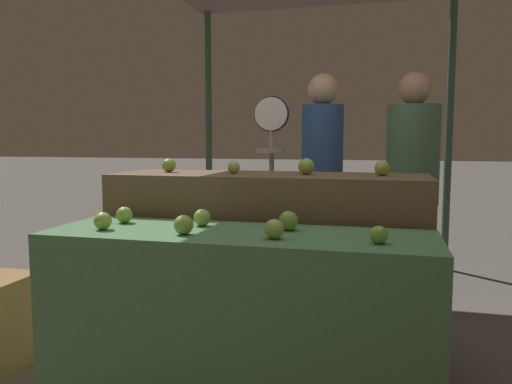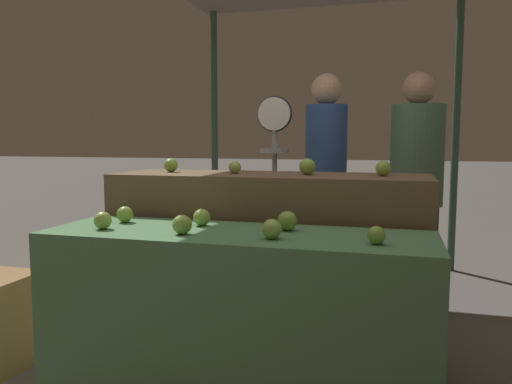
{
  "view_description": "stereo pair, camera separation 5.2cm",
  "coord_description": "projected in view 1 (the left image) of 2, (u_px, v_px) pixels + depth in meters",
  "views": [
    {
      "loc": [
        0.63,
        -2.1,
        1.27
      ],
      "look_at": [
        0.01,
        0.3,
        1.01
      ],
      "focal_mm": 35.0,
      "sensor_mm": 36.0,
      "label": 1
    },
    {
      "loc": [
        0.68,
        -2.09,
        1.27
      ],
      "look_at": [
        0.01,
        0.3,
        1.01
      ],
      "focal_mm": 35.0,
      "sensor_mm": 36.0,
      "label": 2
    }
  ],
  "objects": [
    {
      "name": "apple_front_5",
      "position": [
        202.0,
        218.0,
        2.38
      ],
      "size": [
        0.08,
        0.08,
        0.08
      ],
      "primitive_type": "sphere",
      "color": "#8EB247",
      "rests_on": "display_counter_front"
    },
    {
      "name": "produce_scale",
      "position": [
        271.0,
        161.0,
        3.49
      ],
      "size": [
        0.25,
        0.2,
        1.57
      ],
      "color": "#99999E",
      "rests_on": "ground_plane"
    },
    {
      "name": "display_counter_front",
      "position": [
        238.0,
        325.0,
        2.27
      ],
      "size": [
        1.74,
        0.55,
        0.86
      ],
      "primitive_type": "cube",
      "color": "#4C7A4C",
      "rests_on": "ground_plane"
    },
    {
      "name": "apple_back_3",
      "position": [
        382.0,
        168.0,
        2.62
      ],
      "size": [
        0.08,
        0.08,
        0.08
      ],
      "primitive_type": "sphere",
      "color": "#84AD3D",
      "rests_on": "display_counter_back"
    },
    {
      "name": "apple_back_2",
      "position": [
        306.0,
        166.0,
        2.72
      ],
      "size": [
        0.09,
        0.09,
        0.09
      ],
      "primitive_type": "sphere",
      "color": "#84AD3D",
      "rests_on": "display_counter_back"
    },
    {
      "name": "apple_front_4",
      "position": [
        124.0,
        215.0,
        2.47
      ],
      "size": [
        0.08,
        0.08,
        0.08
      ],
      "primitive_type": "sphere",
      "color": "#84AD3D",
      "rests_on": "display_counter_front"
    },
    {
      "name": "apple_back_0",
      "position": [
        169.0,
        165.0,
        2.93
      ],
      "size": [
        0.08,
        0.08,
        0.08
      ],
      "primitive_type": "sphere",
      "color": "#7AA338",
      "rests_on": "display_counter_back"
    },
    {
      "name": "apple_front_3",
      "position": [
        379.0,
        235.0,
        1.97
      ],
      "size": [
        0.07,
        0.07,
        0.07
      ],
      "primitive_type": "sphere",
      "color": "#7AA338",
      "rests_on": "display_counter_front"
    },
    {
      "name": "apple_front_2",
      "position": [
        274.0,
        229.0,
        2.07
      ],
      "size": [
        0.08,
        0.08,
        0.08
      ],
      "primitive_type": "sphere",
      "color": "#8EB247",
      "rests_on": "display_counter_front"
    },
    {
      "name": "apple_front_6",
      "position": [
        288.0,
        221.0,
        2.26
      ],
      "size": [
        0.09,
        0.09,
        0.09
      ],
      "primitive_type": "sphere",
      "color": "#7AA338",
      "rests_on": "display_counter_front"
    },
    {
      "name": "display_counter_back",
      "position": [
        268.0,
        269.0,
        2.83
      ],
      "size": [
        1.74,
        0.55,
        1.08
      ],
      "primitive_type": "cube",
      "color": "brown",
      "rests_on": "ground_plane"
    },
    {
      "name": "apple_front_1",
      "position": [
        184.0,
        225.0,
        2.16
      ],
      "size": [
        0.09,
        0.09,
        0.09
      ],
      "primitive_type": "sphere",
      "color": "#84AD3D",
      "rests_on": "display_counter_front"
    },
    {
      "name": "person_vendor_at_scale",
      "position": [
        322.0,
        171.0,
        3.76
      ],
      "size": [
        0.37,
        0.37,
        1.76
      ],
      "rotation": [
        0.0,
        0.0,
        3.34
      ],
      "color": "#2D2D38",
      "rests_on": "ground_plane"
    },
    {
      "name": "apple_back_1",
      "position": [
        234.0,
        167.0,
        2.81
      ],
      "size": [
        0.07,
        0.07,
        0.07
      ],
      "primitive_type": "sphere",
      "color": "#8EB247",
      "rests_on": "display_counter_back"
    },
    {
      "name": "person_customer_left",
      "position": [
        412.0,
        177.0,
        3.53
      ],
      "size": [
        0.48,
        0.48,
        1.74
      ],
      "rotation": [
        0.0,
        0.0,
        3.56
      ],
      "color": "#2D2D38",
      "rests_on": "ground_plane"
    },
    {
      "name": "apple_front_0",
      "position": [
        103.0,
        221.0,
        2.28
      ],
      "size": [
        0.08,
        0.08,
        0.08
      ],
      "primitive_type": "sphere",
      "color": "#8EB247",
      "rests_on": "display_counter_front"
    }
  ]
}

